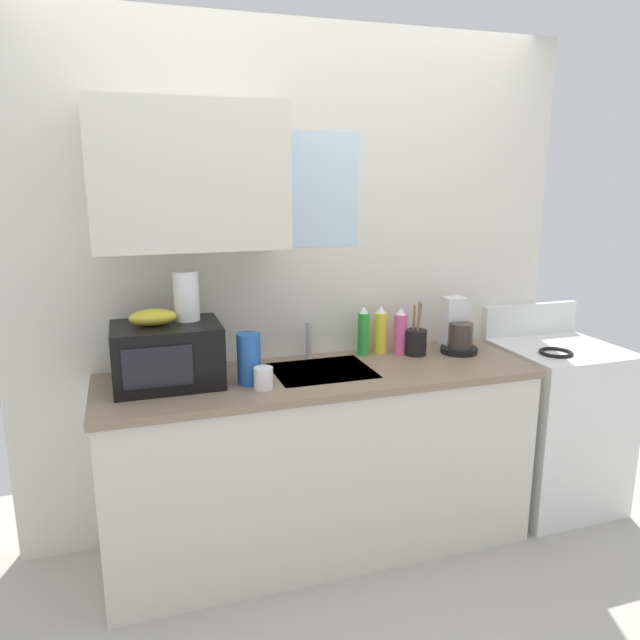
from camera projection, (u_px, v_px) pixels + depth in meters
kitchen_wall_assembly at (281, 267)px, 2.97m from camera, size 2.81×0.42×2.50m
counter_unit at (320, 459)px, 2.93m from camera, size 2.04×0.63×0.90m
sink_faucet at (309, 340)px, 3.03m from camera, size 0.03×0.03×0.18m
stove_range at (554, 424)px, 3.34m from camera, size 0.60×0.60×1.08m
microwave at (167, 355)px, 2.63m from camera, size 0.46×0.35×0.27m
banana_bunch at (153, 317)px, 2.58m from camera, size 0.20×0.11×0.07m
paper_towel_roll at (186, 296)px, 2.65m from camera, size 0.11×0.11×0.22m
coffee_maker at (457, 332)px, 3.14m from camera, size 0.19×0.21×0.28m
dish_soap_bottle_green at (363, 332)px, 3.07m from camera, size 0.06×0.06×0.25m
dish_soap_bottle_yellow at (381, 331)px, 3.11m from camera, size 0.06×0.06×0.25m
dish_soap_bottle_pink at (400, 332)px, 3.09m from camera, size 0.07×0.07×0.24m
cereal_canister at (249, 358)px, 2.65m from camera, size 0.10×0.10×0.23m
mug_white at (263, 378)px, 2.59m from camera, size 0.08×0.08×0.09m
utensil_crock at (416, 341)px, 3.09m from camera, size 0.11×0.11×0.28m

